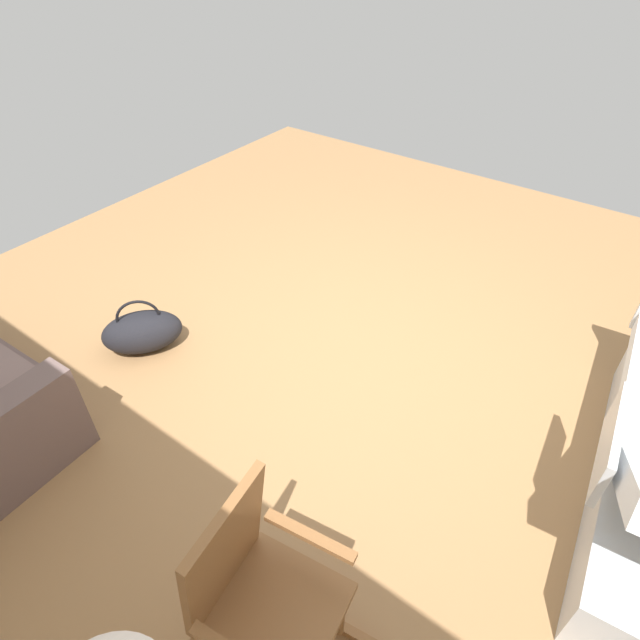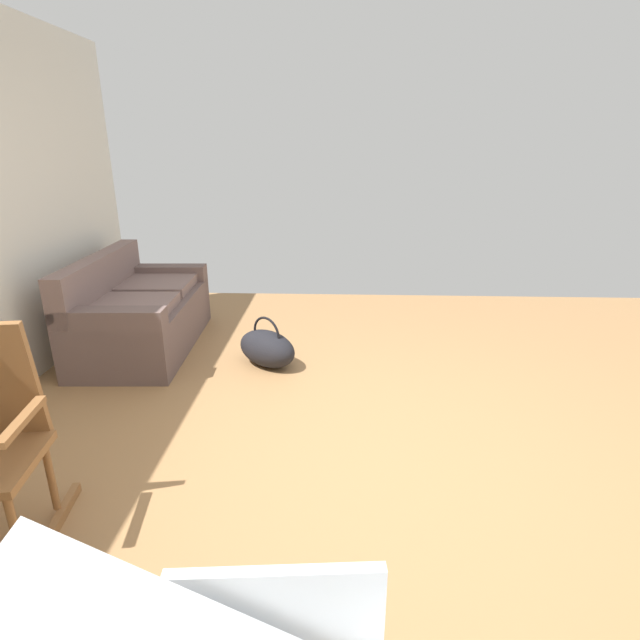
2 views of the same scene
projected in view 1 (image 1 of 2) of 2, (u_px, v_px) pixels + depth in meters
ground_plane at (363, 360)px, 3.67m from camera, size 6.95×6.95×0.00m
rocking_chair at (259, 598)px, 1.94m from camera, size 0.82×0.57×1.05m
duffel_bag at (142, 331)px, 3.67m from camera, size 0.59×0.64×0.43m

